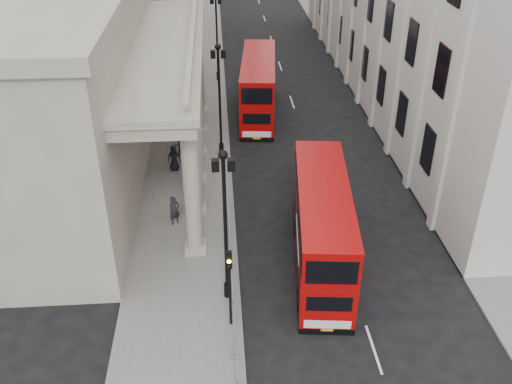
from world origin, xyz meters
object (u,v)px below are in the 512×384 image
lamp_post_south (225,218)px  pedestrian_c (174,158)px  pedestrian_a (174,210)px  traffic_light (229,275)px  bus_near (322,225)px  pedestrian_b (180,144)px  lamp_post_mid (219,93)px  bus_far (258,86)px  lamp_post_north (217,31)px

lamp_post_south → pedestrian_c: lamp_post_south is taller
pedestrian_a → pedestrian_c: bearing=61.6°
traffic_light → bus_near: bus_near is taller
traffic_light → pedestrian_b: size_ratio=2.57×
lamp_post_mid → bus_near: lamp_post_mid is taller
traffic_light → pedestrian_c: 16.17m
bus_far → pedestrian_b: bearing=-124.9°
pedestrian_a → bus_far: bearing=37.7°
pedestrian_a → pedestrian_b: size_ratio=1.11×
lamp_post_mid → bus_near: 14.65m
bus_near → bus_far: size_ratio=0.98×
lamp_post_south → pedestrian_b: (-3.07, 15.98, -3.95)m
pedestrian_b → pedestrian_c: size_ratio=0.88×
pedestrian_c → bus_near: bearing=-56.5°
lamp_post_north → pedestrian_b: size_ratio=4.97×
lamp_post_south → lamp_post_mid: bearing=90.0°
bus_near → pedestrian_c: (-8.53, 11.14, -1.43)m
bus_near → pedestrian_c: bearing=133.4°
bus_far → pedestrian_b: size_ratio=6.87×
lamp_post_north → lamp_post_mid: bearing=-90.0°
lamp_post_north → bus_far: bearing=-68.6°
lamp_post_mid → bus_near: (5.17, -13.49, -2.41)m
pedestrian_c → lamp_post_mid: bearing=31.0°
lamp_post_mid → pedestrian_b: bearing=-179.7°
bus_far → pedestrian_a: bearing=-105.2°
traffic_light → pedestrian_a: 9.59m
lamp_post_south → pedestrian_c: bearing=103.9°
bus_near → lamp_post_north: bearing=105.9°
lamp_post_south → pedestrian_b: size_ratio=4.97×
bus_near → pedestrian_c: 14.10m
pedestrian_b → bus_far: bearing=-151.5°
lamp_post_mid → pedestrian_c: bearing=-145.0°
lamp_post_south → bus_near: 6.23m
traffic_light → pedestrian_a: size_ratio=2.31×
lamp_post_north → bus_near: lamp_post_north is taller
lamp_post_mid → lamp_post_north: 16.00m
lamp_post_south → bus_far: lamp_post_south is taller
lamp_post_south → lamp_post_mid: (0.00, 16.00, 0.00)m
lamp_post_north → pedestrian_b: 16.78m
bus_far → bus_near: bearing=-79.4°
lamp_post_south → bus_near: lamp_post_south is taller
lamp_post_south → lamp_post_north: bearing=90.0°
lamp_post_mid → pedestrian_c: lamp_post_mid is taller
pedestrian_a → pedestrian_b: pedestrian_a is taller
lamp_post_mid → bus_far: 8.53m
pedestrian_c → bus_far: bearing=51.8°
lamp_post_north → pedestrian_a: size_ratio=4.46×
bus_near → bus_far: 21.06m
pedestrian_c → traffic_light: bearing=-81.5°
bus_near → traffic_light: bearing=-132.2°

